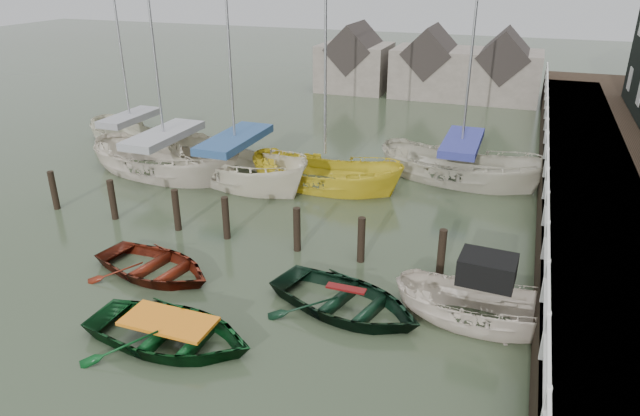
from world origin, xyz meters
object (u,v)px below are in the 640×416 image
at_px(rowboat_green, 171,343).
at_px(sailboat_a, 168,173).
at_px(sailboat_d, 458,178).
at_px(sailboat_e, 134,145).
at_px(rowboat_red, 156,274).
at_px(motorboat, 480,320).
at_px(rowboat_dkgreen, 346,310).
at_px(sailboat_b, 237,178).
at_px(sailboat_c, 325,186).

xyz_separation_m(rowboat_green, sailboat_a, (-6.54, 9.63, 0.06)).
bearing_deg(sailboat_d, rowboat_green, 171.49).
bearing_deg(rowboat_green, sailboat_e, 39.88).
xyz_separation_m(sailboat_d, sailboat_e, (-15.02, -0.75, 0.00)).
relative_size(rowboat_red, sailboat_a, 0.32).
bearing_deg(motorboat, rowboat_dkgreen, 104.07).
distance_m(motorboat, sailboat_b, 12.22).
distance_m(rowboat_dkgreen, sailboat_a, 12.12).
height_order(rowboat_dkgreen, motorboat, motorboat).
xyz_separation_m(motorboat, sailboat_b, (-10.16, 6.78, -0.04)).
relative_size(motorboat, sailboat_e, 0.42).
height_order(rowboat_green, sailboat_e, sailboat_e).
relative_size(rowboat_dkgreen, sailboat_a, 0.35).
height_order(rowboat_green, rowboat_dkgreen, rowboat_green).
bearing_deg(sailboat_d, motorboat, -157.89).
xyz_separation_m(rowboat_green, rowboat_dkgreen, (3.37, 2.65, 0.00)).
height_order(sailboat_c, sailboat_d, sailboat_d).
distance_m(rowboat_green, sailboat_a, 11.64).
distance_m(rowboat_red, sailboat_b, 7.61).
xyz_separation_m(rowboat_dkgreen, sailboat_d, (1.42, 10.41, 0.06)).
height_order(sailboat_a, sailboat_b, sailboat_b).
relative_size(sailboat_a, sailboat_c, 1.02).
relative_size(rowboat_red, sailboat_c, 0.33).
height_order(sailboat_a, sailboat_c, same).
height_order(rowboat_dkgreen, sailboat_b, sailboat_b).
distance_m(motorboat, sailboat_c, 9.87).
relative_size(motorboat, sailboat_a, 0.38).
distance_m(sailboat_a, sailboat_c, 6.60).
xyz_separation_m(rowboat_dkgreen, motorboat, (3.23, 0.59, 0.10)).
bearing_deg(rowboat_red, sailboat_c, -5.00).
bearing_deg(sailboat_c, sailboat_e, 84.27).
xyz_separation_m(rowboat_red, sailboat_d, (6.99, 10.52, 0.06)).
height_order(rowboat_red, sailboat_b, sailboat_b).
distance_m(rowboat_red, rowboat_green, 3.35).
xyz_separation_m(rowboat_red, sailboat_a, (-4.35, 7.09, 0.06)).
height_order(rowboat_green, sailboat_a, sailboat_a).
relative_size(rowboat_green, sailboat_a, 0.36).
bearing_deg(rowboat_dkgreen, rowboat_green, 143.39).
height_order(motorboat, sailboat_c, sailboat_c).
bearing_deg(sailboat_e, motorboat, -94.81).
bearing_deg(rowboat_red, sailboat_e, 49.65).
relative_size(rowboat_dkgreen, sailboat_c, 0.36).
xyz_separation_m(motorboat, sailboat_a, (-13.15, 6.38, -0.04)).
bearing_deg(sailboat_c, sailboat_d, -58.77).
bearing_deg(rowboat_red, sailboat_b, 20.51).
distance_m(rowboat_dkgreen, sailboat_c, 8.61).
bearing_deg(sailboat_b, rowboat_dkgreen, -116.83).
bearing_deg(rowboat_red, sailboat_a, 41.72).
height_order(rowboat_red, sailboat_e, sailboat_e).
xyz_separation_m(rowboat_green, sailboat_b, (-3.56, 10.03, 0.06)).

